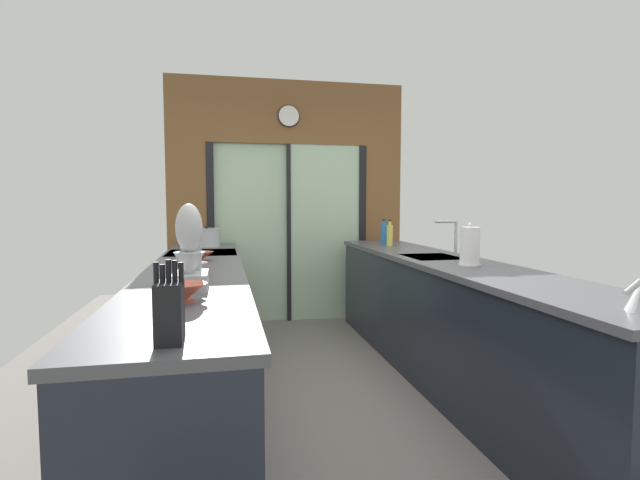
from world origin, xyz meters
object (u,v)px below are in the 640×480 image
(soap_bottle_near, at_px, (390,235))
(oven_range, at_px, (203,306))
(soap_bottle_far, at_px, (384,234))
(mixing_bowl_far, at_px, (201,256))
(stand_mixer, at_px, (190,256))
(knife_block, at_px, (170,310))
(mixing_bowl_mid, at_px, (195,269))
(paper_towel_roll, at_px, (470,247))
(stock_pot, at_px, (206,237))
(mixing_bowl_near, at_px, (185,292))

(soap_bottle_near, bearing_deg, oven_range, -171.35)
(oven_range, distance_m, soap_bottle_far, 1.94)
(mixing_bowl_far, relative_size, stand_mixer, 0.44)
(knife_block, bearing_deg, stand_mixer, 90.00)
(mixing_bowl_far, bearing_deg, mixing_bowl_mid, -90.00)
(stand_mixer, distance_m, soap_bottle_near, 2.70)
(soap_bottle_far, bearing_deg, stand_mixer, -128.95)
(oven_range, xyz_separation_m, paper_towel_roll, (1.80, -1.27, 0.59))
(oven_range, xyz_separation_m, stock_pot, (0.02, 0.57, 0.55))
(soap_bottle_far, bearing_deg, stock_pot, 176.25)
(stand_mixer, distance_m, paper_towel_roll, 1.84)
(soap_bottle_near, bearing_deg, mixing_bowl_far, -153.40)
(knife_block, bearing_deg, soap_bottle_far, 60.29)
(mixing_bowl_far, xyz_separation_m, knife_block, (0.00, -2.05, 0.06))
(mixing_bowl_mid, relative_size, paper_towel_roll, 0.50)
(knife_block, bearing_deg, mixing_bowl_near, 90.00)
(stock_pot, xyz_separation_m, soap_bottle_far, (1.78, -0.12, 0.02))
(soap_bottle_far, bearing_deg, paper_towel_roll, -90.00)
(oven_range, relative_size, stand_mixer, 2.19)
(mixing_bowl_far, xyz_separation_m, soap_bottle_far, (1.78, 1.07, 0.07))
(mixing_bowl_mid, height_order, knife_block, knife_block)
(knife_block, distance_m, stand_mixer, 0.92)
(knife_block, xyz_separation_m, stand_mixer, (-0.00, 0.92, 0.06))
(oven_range, xyz_separation_m, mixing_bowl_near, (0.02, -2.09, 0.51))
(paper_towel_roll, bearing_deg, mixing_bowl_mid, -176.14)
(mixing_bowl_near, xyz_separation_m, mixing_bowl_far, (0.00, 1.47, -0.01))
(mixing_bowl_far, xyz_separation_m, stand_mixer, (0.00, -1.14, 0.12))
(mixing_bowl_far, bearing_deg, stock_pot, 90.00)
(stand_mixer, height_order, soap_bottle_far, stand_mixer)
(oven_range, relative_size, knife_block, 3.65)
(mixing_bowl_far, height_order, stock_pot, stock_pot)
(mixing_bowl_near, relative_size, stock_pot, 0.70)
(oven_range, bearing_deg, knife_block, -89.60)
(stand_mixer, bearing_deg, mixing_bowl_far, 90.00)
(knife_block, xyz_separation_m, soap_bottle_near, (1.78, 2.94, 0.01))
(mixing_bowl_mid, relative_size, stand_mixer, 0.35)
(mixing_bowl_mid, height_order, mixing_bowl_far, mixing_bowl_mid)
(stand_mixer, relative_size, stock_pot, 1.57)
(mixing_bowl_far, height_order, soap_bottle_far, soap_bottle_far)
(mixing_bowl_mid, xyz_separation_m, stock_pot, (-0.00, 1.96, 0.04))
(oven_range, distance_m, mixing_bowl_mid, 1.48)
(mixing_bowl_mid, bearing_deg, stand_mixer, -90.00)
(mixing_bowl_near, bearing_deg, soap_bottle_near, 53.02)
(stock_pot, bearing_deg, paper_towel_roll, -45.94)
(stock_pot, bearing_deg, knife_block, -90.00)
(mixing_bowl_mid, bearing_deg, stock_pot, 90.00)
(stand_mixer, distance_m, soap_bottle_far, 2.83)
(mixing_bowl_far, relative_size, soap_bottle_far, 0.72)
(knife_block, height_order, paper_towel_roll, paper_towel_roll)
(mixing_bowl_near, bearing_deg, paper_towel_roll, 24.65)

